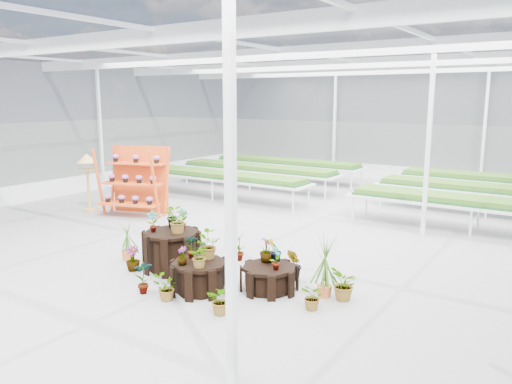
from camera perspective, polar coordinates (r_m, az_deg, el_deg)
The scene contains 10 objects.
ground_plane at distance 10.77m, azimuth -3.10°, elevation -7.39°, with size 24.00×24.00×0.00m, color gray.
greenhouse_shell at distance 10.30m, azimuth -3.23°, elevation 4.60°, with size 18.00×24.00×4.50m, color white, non-canonical shape.
steel_frame at distance 10.30m, azimuth -3.23°, elevation 4.60°, with size 18.00×24.00×4.50m, color silver, non-canonical shape.
nursery_benches at distance 16.84m, azimuth 11.58°, elevation 0.47°, with size 16.00×7.00×0.84m, color silver, non-canonical shape.
plinth_tall at distance 10.04m, azimuth -9.59°, elevation -6.58°, with size 1.13×1.13×0.77m, color black.
plinth_mid at distance 8.90m, azimuth -6.47°, elevation -9.59°, with size 1.01×1.01×0.53m, color black.
plinth_low at distance 8.89m, azimuth 1.51°, elevation -9.82°, with size 0.99×0.99×0.45m, color black.
shelf_rack at distance 14.74m, azimuth -13.86°, elevation 1.18°, with size 1.87×0.99×1.98m, color #C54315, non-canonical shape.
bird_table at distance 15.58m, azimuth -18.64°, elevation 1.00°, with size 0.42×0.42×1.75m, color #B48F49, non-canonical shape.
nursery_plants at distance 9.15m, azimuth -3.44°, elevation -7.33°, with size 5.15×2.86×1.28m.
Camera 1 is at (6.11, -8.23, 3.33)m, focal length 35.00 mm.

